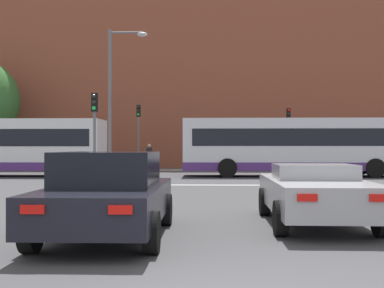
% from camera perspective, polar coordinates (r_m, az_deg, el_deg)
% --- Properties ---
extents(stop_line_strip, '(7.37, 0.30, 0.01)m').
position_cam_1_polar(stop_line_strip, '(20.08, 2.55, -4.88)').
color(stop_line_strip, silver).
rests_on(stop_line_strip, ground_plane).
extents(far_pavement, '(68.19, 2.50, 0.01)m').
position_cam_1_polar(far_pavement, '(33.05, 2.24, -3.10)').
color(far_pavement, gray).
rests_on(far_pavement, ground_plane).
extents(brick_civic_building, '(46.40, 10.62, 17.99)m').
position_cam_1_polar(brick_civic_building, '(42.10, 0.73, 8.68)').
color(brick_civic_building, brown).
rests_on(brick_civic_building, ground_plane).
extents(car_saloon_left, '(2.04, 4.26, 1.50)m').
position_cam_1_polar(car_saloon_left, '(8.60, -9.87, -5.90)').
color(car_saloon_left, black).
rests_on(car_saloon_left, ground_plane).
extents(car_roadster_right, '(2.03, 4.28, 1.23)m').
position_cam_1_polar(car_roadster_right, '(10.17, 14.36, -5.61)').
color(car_roadster_right, '#9E9EA3').
rests_on(car_roadster_right, ground_plane).
extents(bus_crossing_lead, '(12.19, 2.77, 3.09)m').
position_cam_1_polar(bus_crossing_lead, '(26.53, 12.27, -0.19)').
color(bus_crossing_lead, silver).
rests_on(bus_crossing_lead, ground_plane).
extents(bus_crossing_trailing, '(10.18, 2.69, 3.07)m').
position_cam_1_polar(bus_crossing_trailing, '(27.97, -20.80, -0.21)').
color(bus_crossing_trailing, silver).
rests_on(bus_crossing_trailing, ground_plane).
extents(traffic_light_far_right, '(0.26, 0.31, 4.21)m').
position_cam_1_polar(traffic_light_far_right, '(33.02, 11.37, 1.81)').
color(traffic_light_far_right, slate).
rests_on(traffic_light_far_right, ground_plane).
extents(traffic_light_near_left, '(0.26, 0.31, 3.90)m').
position_cam_1_polar(traffic_light_near_left, '(20.99, -11.49, 2.52)').
color(traffic_light_near_left, slate).
rests_on(traffic_light_near_left, ground_plane).
extents(traffic_light_far_left, '(0.26, 0.31, 4.45)m').
position_cam_1_polar(traffic_light_far_left, '(32.85, -6.36, 2.07)').
color(traffic_light_far_left, slate).
rests_on(traffic_light_far_left, ground_plane).
extents(street_lamp_junction, '(1.92, 0.36, 7.35)m').
position_cam_1_polar(street_lamp_junction, '(23.96, -8.98, 6.53)').
color(street_lamp_junction, slate).
rests_on(street_lamp_junction, ground_plane).
extents(pedestrian_waiting, '(0.40, 0.26, 1.79)m').
position_cam_1_polar(pedestrian_waiting, '(32.56, -5.09, -1.28)').
color(pedestrian_waiting, '#333851').
rests_on(pedestrian_waiting, ground_plane).
extents(pedestrian_walking_east, '(0.33, 0.45, 1.60)m').
position_cam_1_polar(pedestrian_walking_east, '(33.11, -11.02, -1.49)').
color(pedestrian_walking_east, brown).
rests_on(pedestrian_walking_east, ground_plane).
extents(pedestrian_walking_west, '(0.34, 0.45, 1.56)m').
position_cam_1_polar(pedestrian_walking_west, '(32.88, 13.47, -1.54)').
color(pedestrian_walking_west, black).
rests_on(pedestrian_walking_west, ground_plane).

